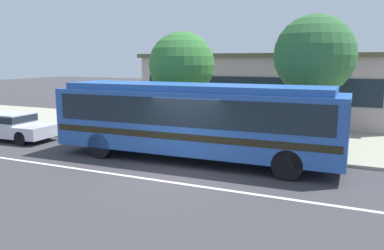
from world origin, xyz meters
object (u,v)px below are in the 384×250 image
at_px(sedan_behind_bus, 6,125).
at_px(street_tree_near_stop, 182,65).
at_px(transit_bus, 194,117).
at_px(pedestrian_waiting_near_sign, 326,129).
at_px(street_tree_mid_block, 314,55).
at_px(bus_stop_sign, 323,115).

xyz_separation_m(sedan_behind_bus, street_tree_near_stop, (7.53, 3.82, 2.81)).
xyz_separation_m(transit_bus, sedan_behind_bus, (-9.83, -0.08, -0.96)).
relative_size(pedestrian_waiting_near_sign, street_tree_mid_block, 0.31).
height_order(pedestrian_waiting_near_sign, bus_stop_sign, bus_stop_sign).
xyz_separation_m(transit_bus, street_tree_mid_block, (3.74, 3.99, 2.28)).
bearing_deg(street_tree_near_stop, bus_stop_sign, -16.96).
relative_size(transit_bus, sedan_behind_bus, 2.26).
bearing_deg(street_tree_near_stop, transit_bus, -58.42).
height_order(transit_bus, street_tree_near_stop, street_tree_near_stop).
relative_size(transit_bus, pedestrian_waiting_near_sign, 6.43).
distance_m(transit_bus, street_tree_mid_block, 5.93).
bearing_deg(sedan_behind_bus, street_tree_mid_block, 16.69).
bearing_deg(transit_bus, pedestrian_waiting_near_sign, 29.72).
bearing_deg(transit_bus, street_tree_near_stop, 121.58).
bearing_deg(street_tree_mid_block, transit_bus, -133.18).
bearing_deg(street_tree_near_stop, sedan_behind_bus, -153.09).
bearing_deg(sedan_behind_bus, bus_stop_sign, 7.04).
relative_size(sedan_behind_bus, pedestrian_waiting_near_sign, 2.85).
bearing_deg(street_tree_mid_block, bus_stop_sign, -73.08).
distance_m(street_tree_near_stop, street_tree_mid_block, 6.06).
distance_m(transit_bus, sedan_behind_bus, 9.87).
bearing_deg(bus_stop_sign, sedan_behind_bus, -172.96).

